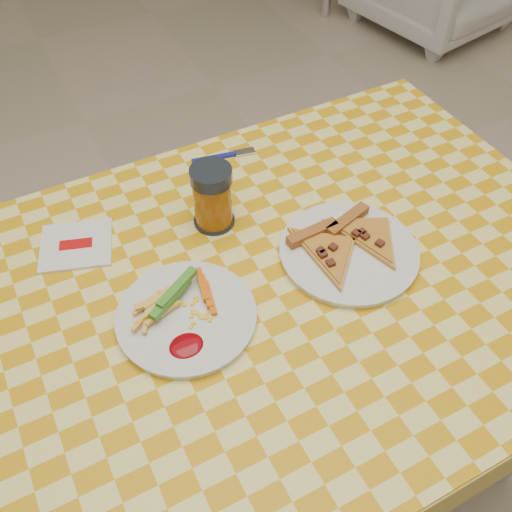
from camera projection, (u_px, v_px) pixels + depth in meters
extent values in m
plane|color=#C3B29D|center=(264.00, 454.00, 1.59)|extent=(8.00, 8.00, 0.00)
cylinder|color=silver|center=(0.00, 372.00, 1.36)|extent=(0.06, 0.06, 0.71)
cylinder|color=silver|center=(372.00, 224.00, 1.69)|extent=(0.06, 0.06, 0.71)
cube|color=brown|center=(268.00, 292.00, 1.05)|extent=(1.20, 0.80, 0.04)
cylinder|color=silver|center=(187.00, 317.00, 0.97)|extent=(0.24, 0.24, 0.01)
cylinder|color=silver|center=(349.00, 253.00, 1.07)|extent=(0.26, 0.26, 0.01)
cube|color=#226610|center=(174.00, 293.00, 0.97)|extent=(0.10, 0.08, 0.02)
cube|color=#DD5F09|center=(206.00, 291.00, 0.99)|extent=(0.06, 0.08, 0.02)
ellipsoid|color=#7C0209|center=(186.00, 346.00, 0.92)|extent=(0.06, 0.05, 0.01)
cube|color=#A35124|center=(312.00, 234.00, 1.08)|extent=(0.11, 0.03, 0.02)
cube|color=#A35124|center=(347.00, 221.00, 1.10)|extent=(0.11, 0.05, 0.02)
cylinder|color=black|center=(214.00, 220.00, 1.13)|extent=(0.08, 0.08, 0.01)
cylinder|color=#894A0F|center=(213.00, 202.00, 1.09)|extent=(0.07, 0.07, 0.11)
cylinder|color=black|center=(211.00, 175.00, 1.04)|extent=(0.08, 0.08, 0.03)
cube|color=silver|center=(76.00, 245.00, 1.09)|extent=(0.17, 0.16, 0.01)
cube|color=#B50A0C|center=(76.00, 244.00, 1.08)|extent=(0.07, 0.04, 0.00)
cube|color=navy|center=(214.00, 158.00, 1.26)|extent=(0.10, 0.03, 0.01)
cube|color=silver|center=(245.00, 152.00, 1.27)|extent=(0.05, 0.03, 0.00)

